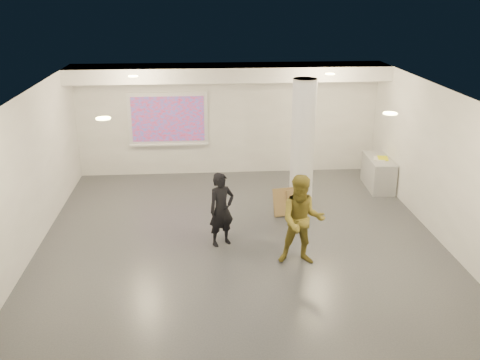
{
  "coord_description": "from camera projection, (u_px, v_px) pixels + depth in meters",
  "views": [
    {
      "loc": [
        -0.75,
        -9.46,
        4.84
      ],
      "look_at": [
        0.0,
        0.4,
        1.25
      ],
      "focal_mm": 40.0,
      "sensor_mm": 36.0,
      "label": 1
    }
  ],
  "objects": [
    {
      "name": "floor",
      "position": [
        242.0,
        246.0,
        10.57
      ],
      "size": [
        8.0,
        9.0,
        0.01
      ],
      "primitive_type": "cube",
      "color": "#373A3F",
      "rests_on": "ground"
    },
    {
      "name": "ceiling",
      "position": [
        242.0,
        96.0,
        9.55
      ],
      "size": [
        8.0,
        9.0,
        0.01
      ],
      "primitive_type": "cube",
      "color": "silver",
      "rests_on": "floor"
    },
    {
      "name": "wall_back",
      "position": [
        228.0,
        119.0,
        14.28
      ],
      "size": [
        8.0,
        0.01,
        3.0
      ],
      "primitive_type": "cube",
      "color": "silver",
      "rests_on": "floor"
    },
    {
      "name": "wall_front",
      "position": [
        274.0,
        311.0,
        5.84
      ],
      "size": [
        8.0,
        0.01,
        3.0
      ],
      "primitive_type": "cube",
      "color": "silver",
      "rests_on": "floor"
    },
    {
      "name": "wall_left",
      "position": [
        24.0,
        180.0,
        9.77
      ],
      "size": [
        0.01,
        9.0,
        3.0
      ],
      "primitive_type": "cube",
      "color": "silver",
      "rests_on": "floor"
    },
    {
      "name": "wall_right",
      "position": [
        447.0,
        170.0,
        10.34
      ],
      "size": [
        0.01,
        9.0,
        3.0
      ],
      "primitive_type": "cube",
      "color": "silver",
      "rests_on": "floor"
    },
    {
      "name": "soffit_band",
      "position": [
        229.0,
        72.0,
        13.31
      ],
      "size": [
        8.0,
        1.1,
        0.36
      ],
      "primitive_type": "cube",
      "color": "white",
      "rests_on": "ceiling"
    },
    {
      "name": "downlight_nw",
      "position": [
        133.0,
        76.0,
        11.74
      ],
      "size": [
        0.22,
        0.22,
        0.02
      ],
      "primitive_type": "cylinder",
      "color": "#FFED83",
      "rests_on": "ceiling"
    },
    {
      "name": "downlight_ne",
      "position": [
        330.0,
        74.0,
        12.05
      ],
      "size": [
        0.22,
        0.22,
        0.02
      ],
      "primitive_type": "cylinder",
      "color": "#FFED83",
      "rests_on": "ceiling"
    },
    {
      "name": "downlight_sw",
      "position": [
        103.0,
        118.0,
        7.99
      ],
      "size": [
        0.22,
        0.22,
        0.02
      ],
      "primitive_type": "cylinder",
      "color": "#FFED83",
      "rests_on": "ceiling"
    },
    {
      "name": "downlight_se",
      "position": [
        390.0,
        113.0,
        8.31
      ],
      "size": [
        0.22,
        0.22,
        0.02
      ],
      "primitive_type": "cylinder",
      "color": "#FFED83",
      "rests_on": "ceiling"
    },
    {
      "name": "column",
      "position": [
        303.0,
        146.0,
        11.85
      ],
      "size": [
        0.52,
        0.52,
        3.0
      ],
      "primitive_type": "cylinder",
      "color": "white",
      "rests_on": "floor"
    },
    {
      "name": "projection_screen",
      "position": [
        168.0,
        120.0,
        14.11
      ],
      "size": [
        2.1,
        0.13,
        1.42
      ],
      "color": "white",
      "rests_on": "wall_back"
    },
    {
      "name": "credenza",
      "position": [
        378.0,
        173.0,
        13.54
      ],
      "size": [
        0.63,
        1.37,
        0.78
      ],
      "primitive_type": "cube",
      "rotation": [
        0.0,
        0.0,
        -0.05
      ],
      "color": "#97999C",
      "rests_on": "floor"
    },
    {
      "name": "papers_stack",
      "position": [
        379.0,
        159.0,
        13.32
      ],
      "size": [
        0.38,
        0.43,
        0.02
      ],
      "primitive_type": "cube",
      "rotation": [
        0.0,
        0.0,
        -0.31
      ],
      "color": "silver",
      "rests_on": "credenza"
    },
    {
      "name": "postit_pad",
      "position": [
        383.0,
        158.0,
        13.35
      ],
      "size": [
        0.31,
        0.38,
        0.03
      ],
      "primitive_type": "cube",
      "rotation": [
        0.0,
        0.0,
        -0.21
      ],
      "color": "#EDF011",
      "rests_on": "credenza"
    },
    {
      "name": "cardboard_back",
      "position": [
        297.0,
        201.0,
        12.0
      ],
      "size": [
        0.53,
        0.29,
        0.59
      ],
      "primitive_type": "cube",
      "rotation": [
        -0.08,
        0.0,
        0.39
      ],
      "color": "olive",
      "rests_on": "floor"
    },
    {
      "name": "cardboard_front",
      "position": [
        286.0,
        202.0,
        11.94
      ],
      "size": [
        0.61,
        0.34,
        0.62
      ],
      "primitive_type": "cube",
      "rotation": [
        -0.31,
        0.0,
        0.17
      ],
      "color": "olive",
      "rests_on": "floor"
    },
    {
      "name": "woman",
      "position": [
        221.0,
        209.0,
        10.42
      ],
      "size": [
        0.64,
        0.56,
        1.49
      ],
      "primitive_type": "imported",
      "rotation": [
        0.0,
        0.0,
        0.47
      ],
      "color": "black",
      "rests_on": "floor"
    },
    {
      "name": "man",
      "position": [
        302.0,
        220.0,
        9.67
      ],
      "size": [
        0.9,
        0.73,
        1.7
      ],
      "primitive_type": "imported",
      "rotation": [
        0.0,
        0.0,
        -0.11
      ],
      "color": "olive",
      "rests_on": "floor"
    }
  ]
}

